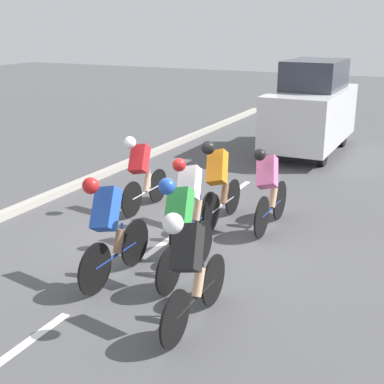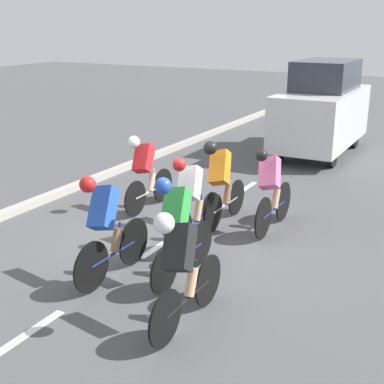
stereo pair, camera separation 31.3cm
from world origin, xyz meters
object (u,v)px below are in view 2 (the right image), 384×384
cyclist_black (181,265)px  support_car (322,109)px  cyclist_blue (106,225)px  cyclist_pink (271,188)px  cyclist_white (192,199)px  cyclist_orange (221,179)px  cyclist_green (178,225)px  cyclist_red (145,170)px

cyclist_black → support_car: size_ratio=0.43×
cyclist_blue → support_car: bearing=-93.4°
cyclist_pink → cyclist_white: 1.48m
cyclist_blue → cyclist_white: (-0.43, -1.66, -0.04)m
cyclist_blue → support_car: support_car is taller
cyclist_pink → cyclist_black: bearing=93.1°
support_car → cyclist_white: bearing=89.3°
cyclist_white → cyclist_pink: bearing=-127.3°
cyclist_orange → cyclist_green: size_ratio=0.96×
cyclist_green → cyclist_red: bearing=-48.1°
cyclist_orange → cyclist_green: cyclist_orange is taller
cyclist_black → cyclist_green: 1.21m
cyclist_red → cyclist_black: 4.22m
support_car → cyclist_green: bearing=92.4°
cyclist_blue → cyclist_green: (-0.88, -0.44, 0.01)m
cyclist_white → cyclist_green: bearing=110.1°
cyclist_orange → cyclist_white: cyclist_orange is taller
cyclist_orange → cyclist_black: bearing=108.0°
cyclist_pink → cyclist_black: 3.42m
cyclist_blue → cyclist_black: 1.62m
cyclist_orange → cyclist_pink: cyclist_orange is taller
cyclist_pink → cyclist_blue: bearing=64.9°
cyclist_orange → cyclist_black: (-1.07, 3.28, -0.03)m
cyclist_green → cyclist_blue: bearing=26.7°
cyclist_orange → cyclist_pink: size_ratio=0.96×
cyclist_orange → cyclist_green: (-0.43, 2.26, -0.01)m
cyclist_pink → cyclist_green: (0.45, 2.39, 0.06)m
cyclist_blue → cyclist_white: cyclist_blue is taller
cyclist_red → cyclist_black: bearing=129.0°
cyclist_white → cyclist_red: bearing=-33.3°
cyclist_blue → cyclist_orange: bearing=-99.4°
cyclist_white → support_car: bearing=-90.7°
cyclist_green → cyclist_pink: bearing=-100.7°
cyclist_black → cyclist_blue: bearing=-21.1°
cyclist_white → support_car: (-0.09, -7.13, 0.45)m
cyclist_red → cyclist_blue: size_ratio=0.97×
cyclist_red → cyclist_blue: (-1.14, 2.69, 0.03)m
cyclist_blue → cyclist_red: bearing=-67.0°
cyclist_red → cyclist_green: cyclist_green is taller
cyclist_blue → support_car: (-0.52, -8.79, 0.41)m
cyclist_red → support_car: support_car is taller
cyclist_white → support_car: support_car is taller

